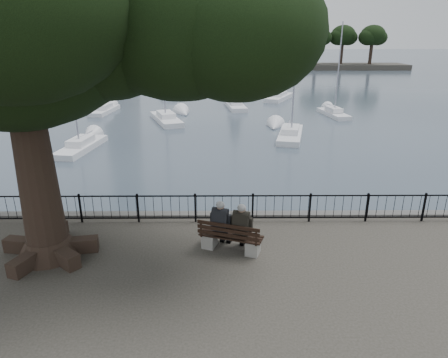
{
  "coord_description": "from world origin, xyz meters",
  "views": [
    {
      "loc": [
        -0.09,
        -10.22,
        6.23
      ],
      "look_at": [
        0.0,
        2.5,
        1.6
      ],
      "focal_mm": 32.0,
      "sensor_mm": 36.0,
      "label": 1
    }
  ],
  "objects_px": {
    "person_left": "(222,226)",
    "person_right": "(243,229)",
    "lion_monument": "(235,71)",
    "tree": "(51,10)",
    "bench": "(230,240)"
  },
  "relations": [
    {
      "from": "person_right",
      "to": "lion_monument",
      "type": "bearing_deg",
      "value": 88.31
    },
    {
      "from": "bench",
      "to": "tree",
      "type": "xyz_separation_m",
      "value": [
        -4.47,
        -0.02,
        6.42
      ]
    },
    {
      "from": "bench",
      "to": "person_left",
      "type": "height_order",
      "value": "person_left"
    },
    {
      "from": "bench",
      "to": "lion_monument",
      "type": "bearing_deg",
      "value": 87.89
    },
    {
      "from": "tree",
      "to": "lion_monument",
      "type": "bearing_deg",
      "value": 82.76
    },
    {
      "from": "bench",
      "to": "tree",
      "type": "distance_m",
      "value": 7.82
    },
    {
      "from": "person_right",
      "to": "tree",
      "type": "height_order",
      "value": "tree"
    },
    {
      "from": "person_left",
      "to": "person_right",
      "type": "distance_m",
      "value": 0.66
    },
    {
      "from": "tree",
      "to": "person_left",
      "type": "bearing_deg",
      "value": 3.11
    },
    {
      "from": "lion_monument",
      "to": "bench",
      "type": "bearing_deg",
      "value": -92.11
    },
    {
      "from": "bench",
      "to": "lion_monument",
      "type": "height_order",
      "value": "lion_monument"
    },
    {
      "from": "person_right",
      "to": "lion_monument",
      "type": "xyz_separation_m",
      "value": [
        1.46,
        49.46,
        0.33
      ]
    },
    {
      "from": "bench",
      "to": "person_right",
      "type": "bearing_deg",
      "value": -1.66
    },
    {
      "from": "person_left",
      "to": "tree",
      "type": "bearing_deg",
      "value": -176.89
    },
    {
      "from": "person_right",
      "to": "bench",
      "type": "bearing_deg",
      "value": 178.34
    }
  ]
}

